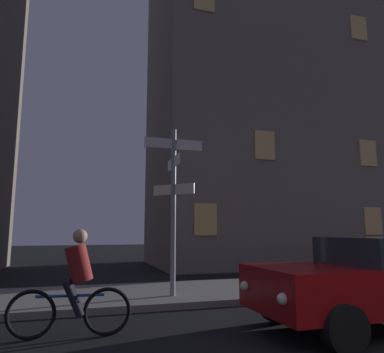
{
  "coord_description": "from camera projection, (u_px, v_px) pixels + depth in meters",
  "views": [
    {
      "loc": [
        -3.4,
        -1.88,
        1.59
      ],
      "look_at": [
        -1.06,
        5.79,
        2.79
      ],
      "focal_mm": 33.64,
      "sensor_mm": 36.0,
      "label": 1
    }
  ],
  "objects": [
    {
      "name": "cyclist",
      "position": [
        74.0,
        286.0,
        5.46
      ],
      "size": [
        1.82,
        0.36,
        1.61
      ],
      "color": "black",
      "rests_on": "ground_plane"
    },
    {
      "name": "signpost",
      "position": [
        173.0,
        195.0,
        8.4
      ],
      "size": [
        1.41,
        1.1,
        3.84
      ],
      "color": "gray",
      "rests_on": "sidewalk_kerb"
    },
    {
      "name": "car_far_trailing",
      "position": [
        379.0,
        280.0,
        5.96
      ],
      "size": [
        4.29,
        1.94,
        1.47
      ],
      "color": "maroon",
      "rests_on": "ground_plane"
    },
    {
      "name": "building_right_block",
      "position": [
        279.0,
        86.0,
        19.0
      ],
      "size": [
        13.0,
        6.11,
        18.28
      ],
      "color": "slate",
      "rests_on": "ground_plane"
    },
    {
      "name": "sidewalk_kerb",
      "position": [
        219.0,
        291.0,
        9.1
      ],
      "size": [
        40.0,
        3.05,
        0.14
      ],
      "primitive_type": "cube",
      "color": "gray",
      "rests_on": "ground_plane"
    }
  ]
}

